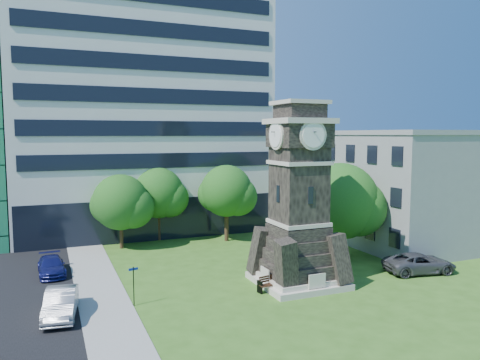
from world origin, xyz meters
name	(u,v)px	position (x,y,z in m)	size (l,w,h in m)	color
ground	(271,299)	(0.00, 0.00, 0.00)	(160.00, 160.00, 0.00)	#345E1A
sidewalk	(101,293)	(-9.50, 5.00, 0.03)	(3.00, 70.00, 0.06)	gray
clock_tower	(298,206)	(3.00, 2.00, 5.28)	(5.40, 5.40, 12.22)	beige
office_tall	(137,95)	(-3.20, 25.84, 14.22)	(26.20, 15.11, 28.60)	silver
office_low	(427,187)	(19.97, 8.00, 5.21)	(15.20, 12.20, 10.40)	gray
car_street_mid	(61,303)	(-11.95, 2.00, 0.76)	(1.61, 4.60, 1.52)	#919398
car_street_north	(52,266)	(-12.33, 10.54, 0.63)	(1.78, 4.37, 1.27)	navy
car_east_lot	(420,263)	(12.42, 0.77, 0.72)	(2.39, 5.19, 1.44)	#48494D
park_bench	(273,282)	(0.79, 1.29, 0.57)	(2.07, 0.55, 1.07)	black
street_sign	(134,281)	(-7.93, 2.11, 1.47)	(0.56, 0.06, 2.34)	black
tree_nw	(121,204)	(-6.44, 16.61, 3.96)	(5.40, 4.91, 6.58)	#332114
tree_nc	(159,195)	(-2.65, 18.54, 4.36)	(5.28, 4.80, 6.94)	#332114
tree_ne	(227,193)	(3.21, 15.83, 4.58)	(5.36, 4.87, 7.21)	#332114
tree_east	(341,203)	(9.47, 6.45, 4.50)	(6.79, 6.18, 7.78)	#332114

